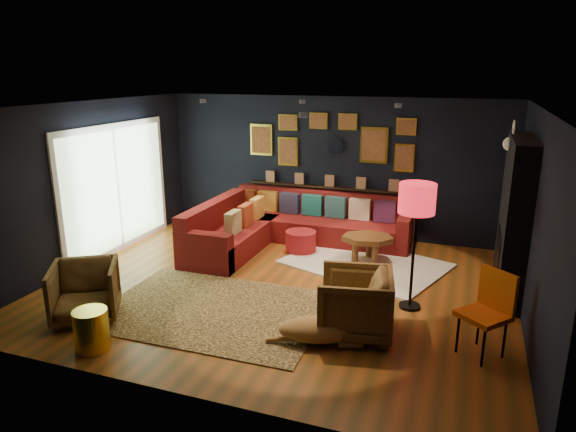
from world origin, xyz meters
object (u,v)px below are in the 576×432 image
(pouf, at_px, (301,241))
(gold_stool, at_px, (92,330))
(armchair_left, at_px, (85,289))
(dog, at_px, (320,325))
(coffee_table, at_px, (367,241))
(sectional, at_px, (283,227))
(armchair_right, at_px, (355,300))
(floor_lamp, at_px, (417,204))
(orange_chair, at_px, (489,306))

(pouf, bearing_deg, gold_stool, -107.40)
(pouf, distance_m, armchair_left, 3.72)
(dog, bearing_deg, armchair_left, 169.08)
(coffee_table, height_order, pouf, coffee_table)
(sectional, bearing_deg, gold_stool, -100.47)
(pouf, relative_size, armchair_left, 0.66)
(pouf, bearing_deg, armchair_right, -58.85)
(pouf, relative_size, floor_lamp, 0.31)
(armchair_left, distance_m, gold_stool, 0.86)
(armchair_right, bearing_deg, gold_stool, -74.16)
(pouf, xyz_separation_m, orange_chair, (2.98, -2.43, 0.37))
(sectional, bearing_deg, orange_chair, -38.73)
(sectional, xyz_separation_m, coffee_table, (1.61, -0.42, 0.05))
(sectional, relative_size, gold_stool, 7.12)
(coffee_table, height_order, orange_chair, orange_chair)
(gold_stool, xyz_separation_m, floor_lamp, (3.26, 2.30, 1.19))
(pouf, bearing_deg, floor_lamp, -37.08)
(pouf, bearing_deg, orange_chair, -39.22)
(coffee_table, bearing_deg, dog, -90.00)
(pouf, bearing_deg, dog, -67.49)
(coffee_table, relative_size, pouf, 1.83)
(pouf, xyz_separation_m, gold_stool, (-1.21, -3.85, 0.03))
(sectional, distance_m, orange_chair, 4.39)
(sectional, relative_size, orange_chair, 3.52)
(coffee_table, relative_size, floor_lamp, 0.57)
(orange_chair, distance_m, dog, 1.88)
(dog, bearing_deg, gold_stool, -175.83)
(armchair_left, height_order, orange_chair, orange_chair)
(orange_chair, bearing_deg, sectional, -179.56)
(floor_lamp, bearing_deg, sectional, 143.25)
(armchair_right, bearing_deg, floor_lamp, 138.83)
(orange_chair, xyz_separation_m, floor_lamp, (-0.93, 0.88, 0.86))
(coffee_table, bearing_deg, sectional, 165.56)
(coffee_table, bearing_deg, pouf, 174.80)
(sectional, xyz_separation_m, pouf, (0.44, -0.31, -0.12))
(floor_lamp, xyz_separation_m, dog, (-0.87, -1.29, -1.21))
(pouf, relative_size, dog, 0.40)
(armchair_left, bearing_deg, dog, -24.45)
(pouf, xyz_separation_m, armchair_right, (1.50, -2.49, 0.23))
(sectional, height_order, floor_lamp, floor_lamp)
(coffee_table, height_order, armchair_left, armchair_left)
(pouf, relative_size, gold_stool, 1.10)
(armchair_left, height_order, gold_stool, armchair_left)
(armchair_right, height_order, floor_lamp, floor_lamp)
(sectional, relative_size, armchair_right, 3.93)
(floor_lamp, bearing_deg, gold_stool, -144.77)
(sectional, bearing_deg, armchair_right, -55.23)
(pouf, distance_m, dog, 3.07)
(orange_chair, height_order, floor_lamp, floor_lamp)
(armchair_left, bearing_deg, orange_chair, -22.62)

